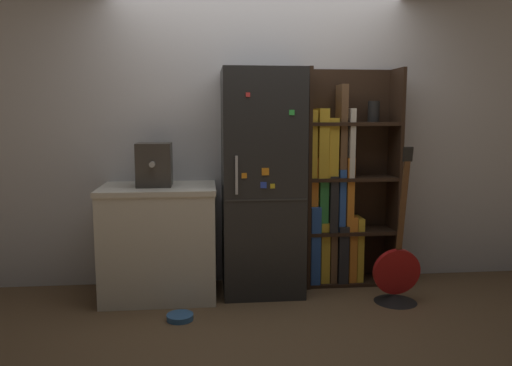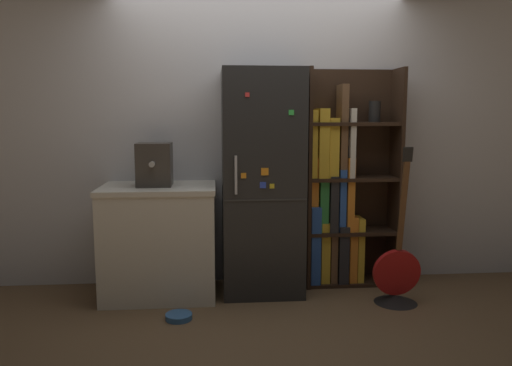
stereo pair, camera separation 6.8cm
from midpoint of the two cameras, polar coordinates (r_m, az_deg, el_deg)
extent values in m
plane|color=brown|center=(4.24, 1.37, -12.85)|extent=(16.00, 16.00, 0.00)
cube|color=silver|center=(4.45, 0.77, 5.28)|extent=(8.00, 0.05, 2.60)
cube|color=black|center=(4.17, 1.18, 0.03)|extent=(0.66, 0.57, 1.86)
cube|color=#333333|center=(3.90, 1.61, -1.95)|extent=(0.65, 0.01, 0.01)
cube|color=#B2B2B7|center=(3.84, -1.80, 0.91)|extent=(0.02, 0.02, 0.30)
cube|color=blue|center=(3.87, 1.30, -0.24)|extent=(0.05, 0.02, 0.05)
cube|color=yellow|center=(3.88, 2.34, -0.36)|extent=(0.04, 0.01, 0.04)
cube|color=orange|center=(3.85, -0.92, 0.84)|extent=(0.04, 0.01, 0.04)
cube|color=green|center=(3.87, 4.58, 8.04)|extent=(0.04, 0.01, 0.04)
cube|color=orange|center=(3.86, 1.52, 1.31)|extent=(0.06, 0.01, 0.06)
cube|color=red|center=(3.83, -0.48, 10.06)|extent=(0.03, 0.01, 0.03)
cube|color=black|center=(4.35, 6.28, 0.48)|extent=(0.03, 0.33, 1.89)
cube|color=black|center=(4.56, 16.03, 0.57)|extent=(0.03, 0.33, 1.89)
cube|color=black|center=(4.58, 10.76, 0.76)|extent=(0.82, 0.03, 1.89)
cube|color=black|center=(4.65, 10.96, -10.93)|extent=(0.76, 0.30, 0.03)
cube|color=black|center=(4.52, 11.11, -5.42)|extent=(0.76, 0.30, 0.03)
cube|color=black|center=(4.44, 11.27, 0.53)|extent=(0.76, 0.30, 0.03)
cube|color=black|center=(4.41, 11.44, 6.64)|extent=(0.76, 0.30, 0.03)
cube|color=#2D59B2|center=(4.46, 7.03, -6.86)|extent=(0.08, 0.27, 0.68)
cube|color=gold|center=(4.50, 8.16, -7.69)|extent=(0.08, 0.22, 0.54)
cube|color=brown|center=(4.54, 9.05, -7.81)|extent=(0.06, 0.25, 0.51)
cube|color=#262628|center=(4.54, 10.12, -7.81)|extent=(0.09, 0.26, 0.51)
cube|color=orange|center=(4.57, 11.17, -7.25)|extent=(0.07, 0.25, 0.58)
cube|color=gold|center=(4.58, 12.03, -7.35)|extent=(0.06, 0.22, 0.57)
cube|color=orange|center=(4.38, 6.96, -1.24)|extent=(0.06, 0.22, 0.65)
cube|color=#338C3F|center=(4.40, 8.01, -1.68)|extent=(0.08, 0.22, 0.58)
cube|color=#262628|center=(4.42, 9.07, -2.25)|extent=(0.07, 0.26, 0.49)
cube|color=#2D59B2|center=(4.44, 10.03, -1.87)|extent=(0.06, 0.23, 0.54)
cube|color=orange|center=(4.46, 10.87, -1.19)|extent=(0.06, 0.26, 0.65)
cube|color=gold|center=(4.33, 6.94, 4.48)|extent=(0.04, 0.24, 0.58)
cube|color=gold|center=(4.34, 7.92, 4.55)|extent=(0.08, 0.27, 0.59)
cube|color=gold|center=(4.37, 9.05, 4.02)|extent=(0.08, 0.25, 0.51)
cube|color=brown|center=(4.38, 10.23, 5.85)|extent=(0.06, 0.21, 0.79)
cube|color=silver|center=(4.41, 11.06, 4.53)|extent=(0.05, 0.27, 0.59)
cylinder|color=black|center=(4.46, 13.83, 7.93)|extent=(0.10, 0.10, 0.18)
cube|color=beige|center=(4.23, -10.48, -6.77)|extent=(0.91, 0.64, 0.88)
cube|color=beige|center=(4.14, -10.64, -0.59)|extent=(0.93, 0.66, 0.04)
cube|color=#38332D|center=(4.12, -11.05, 2.10)|extent=(0.28, 0.27, 0.35)
cylinder|color=#A5A39E|center=(3.96, -11.32, 2.12)|extent=(0.04, 0.06, 0.04)
cone|color=black|center=(4.26, 16.11, -12.61)|extent=(0.34, 0.34, 0.06)
cylinder|color=#B21919|center=(4.19, 16.22, -9.78)|extent=(0.38, 0.10, 0.38)
cube|color=brown|center=(4.00, 16.91, -2.60)|extent=(0.04, 0.12, 0.71)
cube|color=black|center=(3.89, 17.45, 3.15)|extent=(0.07, 0.04, 0.11)
cylinder|color=#3366A5|center=(3.84, -8.29, -14.87)|extent=(0.20, 0.20, 0.04)
torus|color=#3366A5|center=(3.83, -8.30, -14.64)|extent=(0.20, 0.20, 0.01)
camera|label=1|loc=(0.03, -89.53, 0.06)|focal=35.00mm
camera|label=2|loc=(0.03, 90.47, -0.06)|focal=35.00mm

